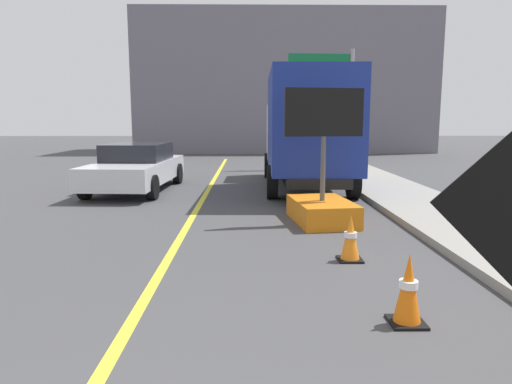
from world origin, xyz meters
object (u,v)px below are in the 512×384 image
pickup_car (136,167)px  traffic_cone_near_sign (408,290)px  arrow_board_trailer (322,199)px  box_truck (306,128)px  highway_guide_sign (333,87)px  traffic_cone_mid_lane (350,238)px

pickup_car → traffic_cone_near_sign: bearing=-61.9°
arrow_board_trailer → pickup_car: size_ratio=0.55×
arrow_board_trailer → pickup_car: bearing=137.4°
box_truck → pickup_car: 5.19m
arrow_board_trailer → box_truck: box_truck is taller
box_truck → highway_guide_sign: bearing=72.8°
traffic_cone_near_sign → traffic_cone_mid_lane: (-0.12, 2.18, -0.03)m
traffic_cone_near_sign → traffic_cone_mid_lane: bearing=93.1°
traffic_cone_near_sign → traffic_cone_mid_lane: traffic_cone_near_sign is taller
arrow_board_trailer → pickup_car: arrow_board_trailer is taller
arrow_board_trailer → box_truck: 4.92m
traffic_cone_near_sign → pickup_car: bearing=118.1°
arrow_board_trailer → traffic_cone_mid_lane: arrow_board_trailer is taller
box_truck → pickup_car: (-5.06, -0.29, -1.13)m
arrow_board_trailer → traffic_cone_near_sign: 4.83m
highway_guide_sign → traffic_cone_near_sign: bearing=-97.1°
traffic_cone_mid_lane → traffic_cone_near_sign: bearing=-86.9°
highway_guide_sign → traffic_cone_mid_lane: (-2.05, -13.27, -3.08)m
arrow_board_trailer → box_truck: bearing=87.2°
pickup_car → traffic_cone_near_sign: size_ratio=6.57×
box_truck → traffic_cone_near_sign: box_truck is taller
highway_guide_sign → traffic_cone_mid_lane: highway_guide_sign is taller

